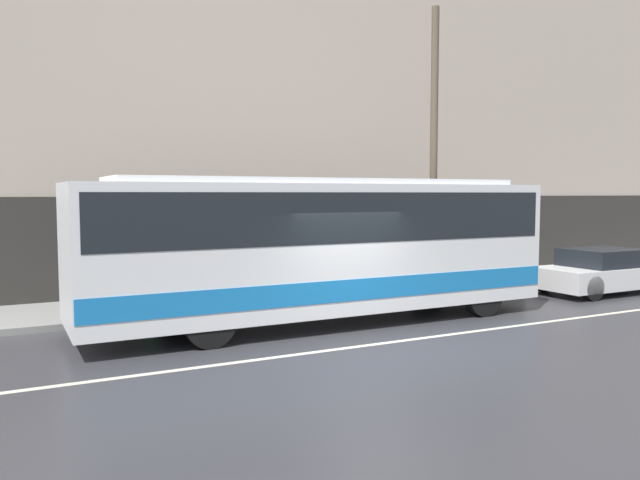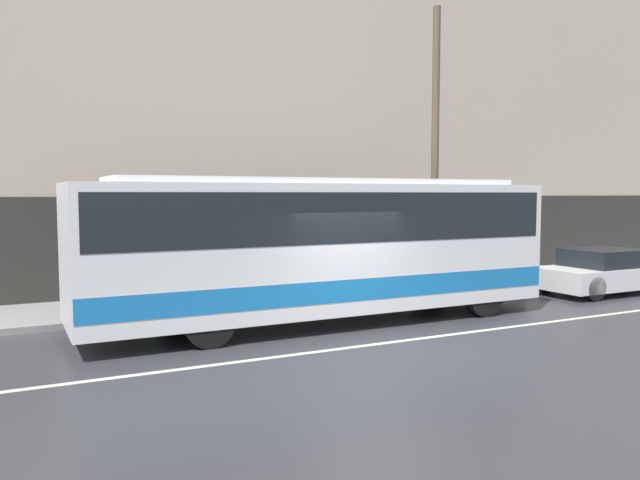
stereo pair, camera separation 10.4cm
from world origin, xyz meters
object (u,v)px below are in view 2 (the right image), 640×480
object	(u,v)px
sedan_white_front	(605,272)
utility_pole_near	(435,149)
transit_bus	(322,242)
pedestrian_waiting	(154,278)

from	to	relation	value
sedan_white_front	utility_pole_near	xyz separation A→B (m)	(-4.35, 2.39, 3.55)
utility_pole_near	sedan_white_front	bearing A→B (deg)	-28.80
transit_bus	pedestrian_waiting	distance (m)	4.14
utility_pole_near	pedestrian_waiting	world-z (taller)	utility_pole_near
utility_pole_near	pedestrian_waiting	size ratio (longest dim) A/B	4.90
transit_bus	utility_pole_near	xyz separation A→B (m)	(4.88, 2.39, 2.36)
pedestrian_waiting	transit_bus	bearing A→B (deg)	-37.79
sedan_white_front	utility_pole_near	world-z (taller)	utility_pole_near
sedan_white_front	transit_bus	bearing A→B (deg)	180.00
utility_pole_near	pedestrian_waiting	bearing A→B (deg)	179.41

